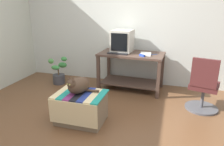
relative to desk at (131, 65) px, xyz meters
The scene contains 12 objects.
ground_plane 1.69m from the desk, 95.96° to the right, with size 14.00×14.00×0.00m, color brown.
back_wall 0.93m from the desk, 110.36° to the left, with size 8.00×0.10×2.60m, color silver.
desk is the anchor object (origin of this frame).
tv_monitor 0.50m from the desk, 159.14° to the left, with size 0.41×0.47×0.43m.
keyboard 0.37m from the desk, 149.34° to the right, with size 0.40×0.15×0.02m, color black.
book 0.39m from the desk, 12.87° to the right, with size 0.20×0.28×0.03m, color white.
ottoman_with_blanket 1.56m from the desk, 106.66° to the right, with size 0.71×0.53×0.44m.
cat 1.52m from the desk, 107.88° to the right, with size 0.44×0.42×0.28m.
potted_plant 1.58m from the desk, behind, with size 0.42×0.39×0.60m.
office_chair 1.43m from the desk, 24.92° to the right, with size 0.52×0.52×0.89m.
stapler 0.41m from the desk, 42.34° to the right, with size 0.04×0.11×0.04m, color #2342B7.
pen 0.49m from the desk, ahead, with size 0.01×0.01×0.14m, color #2351B2.
Camera 1 is at (0.95, -2.40, 1.65)m, focal length 34.06 mm.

